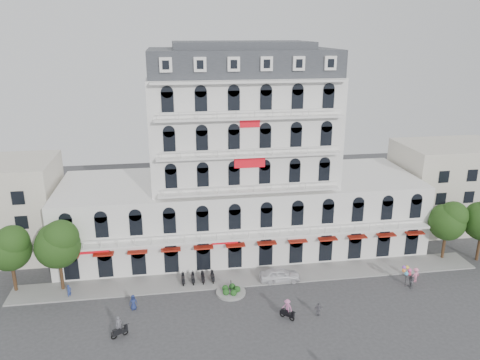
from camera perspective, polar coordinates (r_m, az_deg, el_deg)
name	(u,v)px	position (r m, az deg, el deg)	size (l,w,h in m)	color
ground	(270,324)	(47.34, 3.67, -17.10)	(120.00, 120.00, 0.00)	#38383A
sidewalk	(253,277)	(54.75, 1.63, -11.71)	(53.00, 4.00, 0.16)	gray
main_building	(241,172)	(59.02, 0.15, 1.00)	(45.00, 15.00, 25.80)	silver
flank_building_east	(447,185)	(72.72, 23.94, -0.57)	(14.00, 10.00, 12.00)	beige
traffic_island	(231,291)	(51.70, -1.12, -13.41)	(3.20, 3.20, 1.60)	gray
parked_scooter_row	(198,283)	(53.97, -5.13, -12.35)	(4.40, 1.80, 1.10)	black
tree_west_outer	(9,247)	(55.24, -26.29, -7.29)	(4.50, 4.48, 7.76)	#382314
tree_west_inner	(58,243)	(53.32, -21.34, -7.12)	(4.76, 4.76, 8.25)	#382314
tree_east_inner	(448,220)	(61.96, 24.03, -4.44)	(4.40, 4.37, 7.57)	#382314
parked_car	(280,275)	(53.90, 4.87, -11.43)	(1.84, 4.57, 1.56)	silver
rider_west	(119,328)	(46.40, -14.52, -17.05)	(1.56, 1.00, 2.17)	black
rider_center	(287,309)	(47.56, 5.78, -15.34)	(1.30, 1.32, 2.15)	black
pedestrian_left	(133,302)	(50.03, -12.88, -14.33)	(0.80, 0.52, 1.63)	navy
pedestrian_mid	(318,309)	(48.56, 9.52, -15.28)	(0.88, 0.36, 1.50)	slate
pedestrian_right	(415,275)	(57.05, 20.60, -10.77)	(1.10, 0.63, 1.70)	pink
pedestrian_far	(69,291)	(53.84, -20.10, -12.64)	(0.55, 0.36, 1.51)	navy
balloon_vendor	(409,277)	(55.43, 19.91, -11.08)	(1.34, 1.28, 2.45)	#535259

